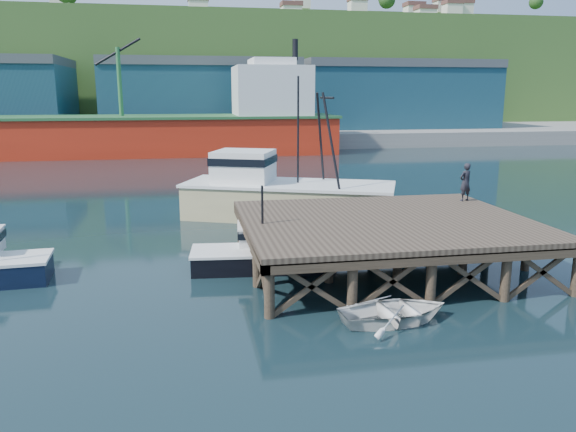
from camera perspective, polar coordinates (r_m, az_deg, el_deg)
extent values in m
plane|color=black|center=(23.42, -3.13, -5.87)|extent=(300.00, 300.00, 0.00)
cube|color=brown|center=(24.17, 9.86, -0.54)|extent=(12.00, 10.00, 0.25)
cube|color=#473828|center=(19.90, 14.64, -4.31)|extent=(12.00, 0.30, 0.35)
cylinder|color=#473828|center=(18.74, -1.91, -8.02)|extent=(0.36, 0.36, 2.60)
cylinder|color=#473828|center=(27.68, -4.80, -1.30)|extent=(0.36, 0.36, 2.60)
cylinder|color=#473828|center=(30.89, 16.73, -0.34)|extent=(0.36, 0.36, 2.60)
cube|color=gray|center=(92.33, -8.76, 8.34)|extent=(160.00, 40.00, 2.00)
cube|color=#194555|center=(87.12, -8.78, 11.72)|extent=(28.00, 16.00, 9.00)
cube|color=#194555|center=(93.04, 10.43, 11.70)|extent=(30.00, 16.00, 9.00)
cube|color=red|center=(70.87, -18.04, 7.65)|extent=(55.00, 9.50, 4.40)
cube|color=#26592D|center=(70.74, -18.16, 9.51)|extent=(55.50, 10.00, 0.30)
cube|color=silver|center=(70.89, -1.72, 12.54)|extent=(9.00, 9.00, 6.00)
cube|color=silver|center=(70.98, -1.74, 15.20)|extent=(5.00, 7.00, 1.20)
cylinder|color=black|center=(71.60, 0.73, 16.55)|extent=(0.70, 0.70, 2.50)
cube|color=#2D511E|center=(122.16, -9.39, 13.97)|extent=(220.00, 50.00, 22.00)
cube|color=black|center=(23.91, -2.63, -4.46)|extent=(6.04, 2.70, 0.81)
cube|color=silver|center=(23.79, -2.64, -3.48)|extent=(6.16, 2.76, 0.11)
cube|color=silver|center=(24.71, -2.76, -1.95)|extent=(2.12, 2.12, 0.81)
cube|color=black|center=(24.66, -2.76, -1.54)|extent=(2.24, 2.24, 0.27)
cylinder|color=black|center=(22.87, -2.61, -0.45)|extent=(0.10, 0.10, 2.88)
sphere|color=#FB5C90|center=(21.33, -2.12, -4.91)|extent=(0.38, 0.38, 0.38)
sphere|color=#FB5C90|center=(21.58, -0.06, -4.20)|extent=(0.38, 0.38, 0.38)
sphere|color=red|center=(21.04, -0.81, -4.12)|extent=(0.38, 0.38, 0.38)
cube|color=tan|center=(33.44, 0.08, 1.48)|extent=(12.82, 8.49, 1.99)
cube|color=silver|center=(33.26, 0.08, 3.25)|extent=(13.11, 8.78, 0.17)
cube|color=silver|center=(32.74, -4.69, 4.72)|extent=(4.24, 4.12, 1.99)
cube|color=black|center=(32.68, -4.71, 5.49)|extent=(4.38, 4.26, 0.44)
cylinder|color=black|center=(33.03, 1.03, 8.29)|extent=(0.12, 0.12, 6.62)
imported|color=white|center=(18.87, 10.81, -9.46)|extent=(3.92, 2.98, 0.76)
imported|color=black|center=(28.87, 17.57, 3.30)|extent=(0.79, 0.64, 1.87)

